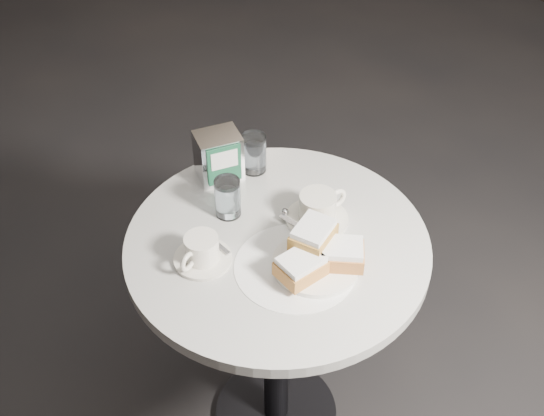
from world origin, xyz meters
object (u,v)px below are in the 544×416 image
Objects in this scene: cafe_table at (277,297)px; napkin_dispenser at (219,156)px; water_glass_left at (228,198)px; coffee_cup_left at (202,251)px; beignet_plate at (318,256)px; coffee_cup_right at (318,210)px; water_glass_right at (254,154)px.

cafe_table is 0.38m from napkin_dispenser.
coffee_cup_left is at bearing -145.07° from water_glass_left.
napkin_dispenser is at bearing 84.78° from cafe_table.
beignet_plate is 1.91× the size of napkin_dispenser.
coffee_cup_left is 1.03× the size of coffee_cup_right.
coffee_cup_right is 0.21m from water_glass_left.
water_glass_left is at bearing 14.77° from coffee_cup_left.
coffee_cup_left is 0.30m from napkin_dispenser.
cafe_table is 5.92× the size of napkin_dispenser.
beignet_plate is 2.43× the size of water_glass_left.
cafe_table is at bearing 99.62° from beignet_plate.
coffee_cup_right is at bearing 50.02° from beignet_plate.
beignet_plate is 0.37m from water_glass_right.
napkin_dispenser is at bearing 89.28° from beignet_plate.
water_glass_right is at bearing -4.80° from napkin_dispenser.
water_glass_right is at bearing 95.51° from coffee_cup_right.
cafe_table is 0.36m from water_glass_right.
beignet_plate is 0.27m from water_glass_left.
coffee_cup_right is 0.25m from water_glass_right.
water_glass_left is at bearing 102.32° from beignet_plate.
water_glass_right is at bearing 33.96° from water_glass_left.
coffee_cup_right is 1.28× the size of napkin_dispenser.
napkin_dispenser is at bearing 159.98° from water_glass_right.
water_glass_right is at bearing 65.64° from cafe_table.
water_glass_left is 0.18m from water_glass_right.
coffee_cup_left is (-0.17, 0.05, 0.23)m from cafe_table.
napkin_dispenser is (-0.08, 0.03, 0.01)m from water_glass_right.
water_glass_left reaches higher than beignet_plate.
water_glass_right reaches higher than coffee_cup_left.
napkin_dispenser is at bearing 64.45° from water_glass_left.
napkin_dispenser reaches higher than coffee_cup_left.
water_glass_right reaches higher than coffee_cup_right.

